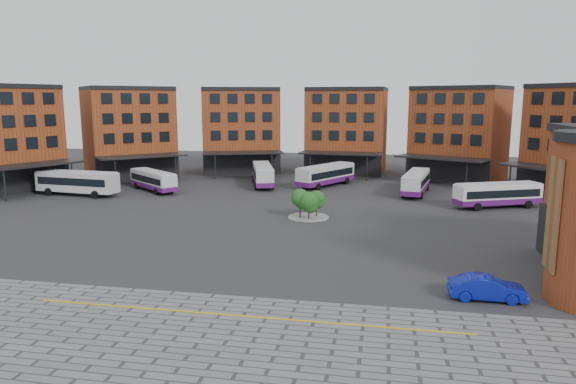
% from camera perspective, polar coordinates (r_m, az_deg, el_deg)
% --- Properties ---
extents(ground, '(160.00, 160.00, 0.00)m').
position_cam_1_polar(ground, '(44.10, -2.62, -6.21)').
color(ground, '#28282B').
rests_on(ground, ground).
extents(yellow_line, '(26.00, 0.15, 0.02)m').
position_cam_1_polar(yellow_line, '(30.86, -5.04, -13.55)').
color(yellow_line, gold).
rests_on(yellow_line, paving_zone).
extents(main_building, '(94.14, 42.48, 14.60)m').
position_cam_1_polar(main_building, '(80.91, 0.28, 6.47)').
color(main_building, brown).
rests_on(main_building, ground).
extents(tree_island, '(4.40, 4.40, 3.23)m').
position_cam_1_polar(tree_island, '(54.30, 2.28, -1.13)').
color(tree_island, gray).
rests_on(tree_island, ground).
extents(bus_a, '(11.52, 3.77, 3.20)m').
position_cam_1_polar(bus_a, '(73.16, -22.38, 1.11)').
color(bus_a, silver).
rests_on(bus_a, ground).
extents(bus_b, '(9.16, 8.08, 2.81)m').
position_cam_1_polar(bus_b, '(73.49, -14.77, 1.29)').
color(bus_b, silver).
rests_on(bus_b, ground).
extents(bus_c, '(5.62, 11.23, 3.09)m').
position_cam_1_polar(bus_c, '(75.60, -2.81, 1.97)').
color(bus_c, silver).
rests_on(bus_c, ground).
extents(bus_d, '(7.74, 10.96, 3.14)m').
position_cam_1_polar(bus_d, '(75.11, 4.24, 1.92)').
color(bus_d, silver).
rests_on(bus_d, ground).
extents(bus_e, '(4.34, 10.87, 2.99)m').
position_cam_1_polar(bus_e, '(70.84, 14.04, 1.08)').
color(bus_e, silver).
rests_on(bus_e, ground).
extents(bus_f, '(10.46, 6.29, 2.92)m').
position_cam_1_polar(bus_f, '(64.74, 22.28, -0.25)').
color(bus_f, white).
rests_on(bus_f, ground).
extents(blue_car, '(4.72, 1.70, 1.55)m').
position_cam_1_polar(blue_car, '(35.16, 21.24, -9.91)').
color(blue_car, '#0B1897').
rests_on(blue_car, ground).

